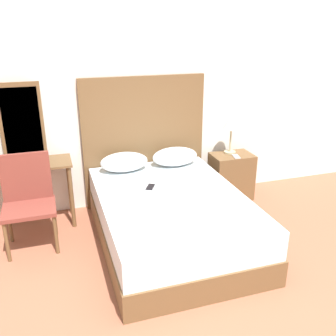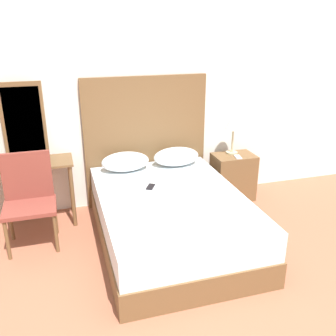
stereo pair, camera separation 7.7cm
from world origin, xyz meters
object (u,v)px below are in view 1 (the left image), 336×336
Objects in this scene: table_lamp at (232,123)px; nightstand at (231,176)px; phone_on_bed at (150,187)px; vanity_desk at (28,176)px; chair at (28,196)px; bed at (171,219)px; phone_on_nightstand at (236,156)px.

nightstand is at bearing -88.44° from table_lamp.
vanity_desk is (-1.21, 0.55, 0.05)m from phone_on_bed.
chair is at bearing -171.65° from nightstand.
bed is 3.39× the size of nightstand.
chair is at bearing 162.97° from bed.
phone_on_bed is at bearing -153.59° from table_lamp.
nightstand is 3.69× the size of phone_on_nightstand.
chair reaches higher than phone_on_bed.
table_lamp reaches higher than phone_on_nightstand.
bed is 1.31m from phone_on_nightstand.
bed is 1.32m from nightstand.
vanity_desk is at bearing 179.51° from nightstand.
nightstand is at bearing 23.59° from phone_on_bed.
phone_on_bed is 0.17× the size of chair.
chair is (-0.00, -0.38, -0.06)m from vanity_desk.
vanity_desk is (-2.43, 0.02, 0.30)m from nightstand.
nightstand is at bearing 8.35° from chair.
chair is at bearing -90.38° from vanity_desk.
chair reaches higher than bed.
table_lamp reaches higher than bed.
table_lamp is (1.07, 0.84, 0.72)m from bed.
bed is 2.17× the size of vanity_desk.
phone_on_nightstand is at bearing -87.98° from table_lamp.
phone_on_bed is 0.28× the size of nightstand.
bed is 1.54m from table_lamp.
bed is 2.12× the size of chair.
table_lamp is 3.17× the size of phone_on_nightstand.
phone_on_nightstand is 2.43m from vanity_desk.
nightstand is 2.46m from chair.
vanity_desk is at bearing 89.62° from chair.
nightstand is 1.16× the size of table_lamp.
phone_on_bed is at bearing -156.41° from nightstand.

